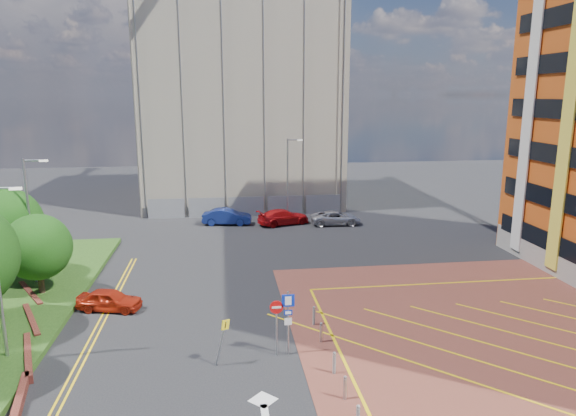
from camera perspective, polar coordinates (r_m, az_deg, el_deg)
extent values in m
plane|color=black|center=(24.57, -0.89, -17.11)|extent=(140.00, 140.00, 0.00)
cube|color=brown|center=(29.45, 28.15, -13.40)|extent=(26.00, 26.00, 0.02)
cube|color=maroon|center=(24.06, -27.77, -18.81)|extent=(1.25, 4.56, 0.40)
cube|color=maroon|center=(27.68, -26.90, -14.50)|extent=(1.86, 4.43, 0.40)
cube|color=maroon|center=(31.49, -26.61, -11.19)|extent=(2.29, 4.27, 0.40)
cube|color=maroon|center=(35.44, -26.70, -8.59)|extent=(2.69, 4.06, 0.40)
cylinder|color=#3D2B1C|center=(34.89, -25.76, -7.07)|extent=(0.36, 0.36, 1.80)
sphere|color=#12380C|center=(34.32, -26.08, -3.92)|extent=(4.00, 4.00, 4.00)
cylinder|color=#3D2B1C|center=(38.54, -28.68, -5.28)|extent=(0.36, 0.36, 2.20)
sphere|color=#12380C|center=(37.92, -29.07, -1.70)|extent=(5.00, 5.00, 5.00)
cylinder|color=#9EA0A8|center=(25.40, -29.30, 1.93)|extent=(1.20, 0.10, 0.10)
cube|color=silver|center=(25.19, -28.02, 1.92)|extent=(0.50, 0.15, 0.12)
cylinder|color=#9EA0A8|center=(36.21, -26.76, -1.38)|extent=(0.16, 0.16, 8.00)
cylinder|color=#9EA0A8|center=(35.38, -26.46, 4.76)|extent=(1.20, 0.10, 0.10)
cube|color=silver|center=(35.19, -25.53, 4.76)|extent=(0.50, 0.15, 0.12)
cylinder|color=#9EA0A8|center=(50.31, -0.05, 3.16)|extent=(0.16, 0.16, 8.00)
cylinder|color=#9EA0A8|center=(49.91, 0.64, 7.58)|extent=(1.20, 0.10, 0.10)
cube|color=silver|center=(50.00, 1.32, 7.55)|extent=(0.50, 0.15, 0.12)
cylinder|color=#9EA0A8|center=(24.77, 0.01, -12.68)|extent=(0.10, 0.10, 3.20)
cube|color=#0926AC|center=(24.28, 0.02, -10.25)|extent=(0.60, 0.04, 0.60)
cube|color=white|center=(24.25, 0.02, -10.27)|extent=(0.30, 0.02, 0.42)
cube|color=#0926AC|center=(24.51, 0.02, -11.54)|extent=(0.40, 0.04, 0.25)
cube|color=white|center=(24.49, 0.02, -11.57)|extent=(0.28, 0.02, 0.14)
cube|color=white|center=(24.70, 0.02, -12.50)|extent=(0.35, 0.04, 0.35)
cylinder|color=#9EA0A8|center=(24.82, -1.29, -13.27)|extent=(0.08, 0.08, 2.70)
cylinder|color=red|center=(24.33, -1.29, -10.96)|extent=(0.64, 0.04, 0.64)
cube|color=white|center=(24.31, -1.29, -10.99)|extent=(0.44, 0.02, 0.10)
cylinder|color=#9EA0A8|center=(24.27, -7.44, -14.66)|extent=(0.58, 0.08, 2.16)
cube|color=yellow|center=(23.85, -6.96, -12.75)|extent=(0.41, 0.41, 0.54)
cylinder|color=#9EA0A8|center=(22.15, 6.34, -19.37)|extent=(0.14, 0.14, 0.90)
cylinder|color=black|center=(23.82, 5.15, -16.88)|extent=(0.14, 0.14, 0.90)
cylinder|color=#9EA0A8|center=(26.42, 3.70, -13.74)|extent=(0.14, 0.14, 0.90)
cylinder|color=black|center=(28.19, 2.90, -11.97)|extent=(0.14, 0.14, 0.90)
cube|color=#B8A996|center=(61.29, -5.32, 11.35)|extent=(21.20, 19.20, 22.00)
cube|color=yellow|center=(63.58, -3.63, 16.83)|extent=(0.90, 0.90, 34.00)
cube|color=gray|center=(52.54, -3.58, 0.21)|extent=(21.60, 0.06, 2.00)
imported|color=#AF230F|center=(31.61, -19.22, -9.61)|extent=(3.88, 2.25, 1.24)
imported|color=navy|center=(49.27, -6.80, -0.97)|extent=(4.79, 2.22, 1.52)
imported|color=red|center=(48.99, -0.51, -1.00)|extent=(5.37, 3.41, 1.45)
imported|color=#A9AAB1|center=(49.14, 5.31, -1.09)|extent=(4.80, 2.37, 1.31)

